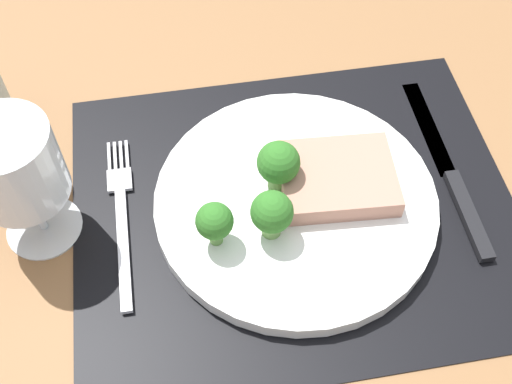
{
  "coord_description": "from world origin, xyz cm",
  "views": [
    {
      "loc": [
        -9.41,
        -32.92,
        51.27
      ],
      "look_at": [
        -3.62,
        1.21,
        1.9
      ],
      "focal_mm": 44.59,
      "sensor_mm": 36.0,
      "label": 1
    }
  ],
  "objects_px": {
    "knife": "(452,178)",
    "plate": "(295,202)",
    "wine_glass": "(16,171)",
    "fork": "(122,217)",
    "steak": "(337,178)"
  },
  "relations": [
    {
      "from": "plate",
      "to": "knife",
      "type": "xyz_separation_m",
      "value": [
        0.16,
        0.01,
        -0.0
      ]
    },
    {
      "from": "steak",
      "to": "knife",
      "type": "distance_m",
      "value": 0.12
    },
    {
      "from": "knife",
      "to": "wine_glass",
      "type": "bearing_deg",
      "value": -178.71
    },
    {
      "from": "plate",
      "to": "fork",
      "type": "height_order",
      "value": "plate"
    },
    {
      "from": "steak",
      "to": "fork",
      "type": "bearing_deg",
      "value": 178.27
    },
    {
      "from": "fork",
      "to": "wine_glass",
      "type": "bearing_deg",
      "value": 176.03
    },
    {
      "from": "plate",
      "to": "knife",
      "type": "height_order",
      "value": "plate"
    },
    {
      "from": "plate",
      "to": "wine_glass",
      "type": "distance_m",
      "value": 0.25
    },
    {
      "from": "steak",
      "to": "fork",
      "type": "xyz_separation_m",
      "value": [
        -0.21,
        0.01,
        -0.02
      ]
    },
    {
      "from": "knife",
      "to": "plate",
      "type": "bearing_deg",
      "value": -175.07
    },
    {
      "from": "steak",
      "to": "fork",
      "type": "relative_size",
      "value": 0.56
    },
    {
      "from": "steak",
      "to": "fork",
      "type": "distance_m",
      "value": 0.21
    },
    {
      "from": "plate",
      "to": "wine_glass",
      "type": "xyz_separation_m",
      "value": [
        -0.24,
        0.02,
        0.08
      ]
    },
    {
      "from": "fork",
      "to": "knife",
      "type": "relative_size",
      "value": 0.83
    },
    {
      "from": "fork",
      "to": "knife",
      "type": "xyz_separation_m",
      "value": [
        0.33,
        -0.01,
        0.0
      ]
    }
  ]
}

